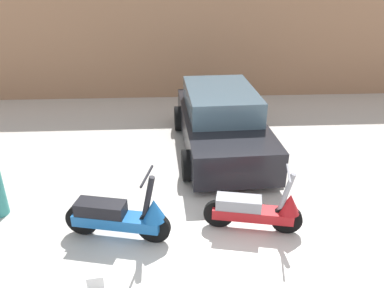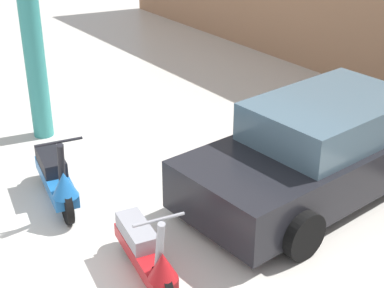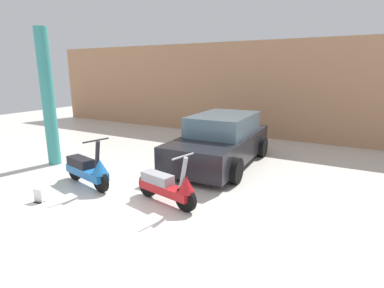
# 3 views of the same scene
# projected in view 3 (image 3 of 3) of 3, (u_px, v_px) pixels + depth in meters

# --- Properties ---
(ground_plane) EXTENTS (28.00, 28.00, 0.00)m
(ground_plane) POSITION_uv_depth(u_px,v_px,m) (101.00, 225.00, 4.79)
(ground_plane) COLOR silver
(wall_back) EXTENTS (19.60, 0.12, 3.43)m
(wall_back) POSITION_uv_depth(u_px,v_px,m) (255.00, 90.00, 10.85)
(wall_back) COLOR tan
(wall_back) RESTS_ON ground_plane
(scooter_front_left) EXTENTS (1.54, 0.66, 1.09)m
(scooter_front_left) POSITION_uv_depth(u_px,v_px,m) (88.00, 169.00, 6.31)
(scooter_front_left) COLOR black
(scooter_front_left) RESTS_ON ground_plane
(scooter_front_right) EXTENTS (1.44, 0.60, 1.01)m
(scooter_front_right) POSITION_uv_depth(u_px,v_px,m) (168.00, 186.00, 5.45)
(scooter_front_right) COLOR black
(scooter_front_right) RESTS_ON ground_plane
(car_rear_left) EXTENTS (1.97, 3.87, 1.29)m
(car_rear_left) POSITION_uv_depth(u_px,v_px,m) (221.00, 141.00, 7.85)
(car_rear_left) COLOR black
(car_rear_left) RESTS_ON ground_plane
(placard_near_left_scooter) EXTENTS (0.20, 0.14, 0.26)m
(placard_near_left_scooter) POSITION_uv_depth(u_px,v_px,m) (38.00, 196.00, 5.60)
(placard_near_left_scooter) COLOR black
(placard_near_left_scooter) RESTS_ON ground_plane
(support_column_side) EXTENTS (0.31, 0.31, 3.43)m
(support_column_side) POSITION_uv_depth(u_px,v_px,m) (48.00, 99.00, 7.55)
(support_column_side) COLOR teal
(support_column_side) RESTS_ON ground_plane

